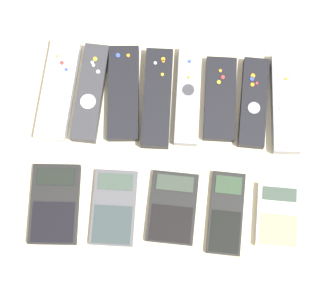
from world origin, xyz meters
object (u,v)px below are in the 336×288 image
Objects in this scene: remote_1 at (91,93)px; calculator_1 at (114,207)px; remote_5 at (220,99)px; remote_2 at (123,93)px; remote_0 at (58,90)px; remote_7 at (285,104)px; calculator_0 at (55,204)px; remote_6 at (254,103)px; remote_3 at (157,98)px; remote_4 at (188,96)px; calculator_4 at (278,216)px; calculator_2 at (173,207)px; calculator_3 at (226,213)px.

calculator_1 is (0.06, -0.22, -0.01)m from remote_1.
remote_2 is at bearing 179.71° from remote_5.
remote_7 reaches higher than remote_0.
calculator_0 is (-0.05, -0.22, -0.00)m from remote_1.
remote_2 is 0.25m from remote_6.
calculator_1 is at bearing -147.15° from remote_7.
remote_7 is at bearing -0.15° from remote_3.
remote_1 is 0.19m from remote_4.
remote_3 is at bearing 178.59° from remote_7.
remote_6 is 0.92× the size of remote_7.
remote_1 reaches higher than remote_6.
remote_7 reaches higher than remote_2.
remote_1 reaches higher than calculator_0.
calculator_1 is (-0.31, -0.21, -0.01)m from remote_7.
remote_7 is at bearing 88.87° from calculator_4.
calculator_0 is at bearing 179.88° from calculator_1.
calculator_1 is at bearing -107.97° from remote_3.
remote_1 is at bearing 105.87° from calculator_1.
remote_3 is 0.12m from remote_5.
calculator_1 is at bearing -70.76° from remote_1.
remote_6 is at bearing -2.89° from remote_4.
remote_3 is 0.19m from remote_6.
remote_7 is at bearing -4.58° from remote_2.
remote_4 is at bearing 88.03° from calculator_2.
remote_4 is at bearing 4.78° from remote_1.
calculator_1 is at bearing -176.87° from calculator_3.
remote_7 is at bearing 25.01° from calculator_0.
calculator_3 is at bearing -118.14° from remote_7.
calculator_1 is at bearing -2.28° from calculator_0.
remote_1 reaches higher than remote_4.
remote_4 is 0.32m from calculator_0.
remote_5 is 0.37m from calculator_0.
remote_3 is at bearing 139.59° from calculator_4.
remote_0 is at bearing 176.67° from remote_2.
remote_3 is at bearing 1.40° from remote_0.
calculator_1 is 0.11m from calculator_2.
calculator_0 is at bearing -82.31° from remote_0.
calculator_0 and calculator_4 have the same top height.
remote_5 reaches higher than calculator_2.
remote_2 is at bearing 61.50° from calculator_0.
remote_7 is (0.06, -0.00, 0.00)m from remote_6.
remote_6 is at bearing 178.53° from remote_7.
calculator_2 is at bearing -179.45° from calculator_4.
remote_4 is at bearing -3.29° from remote_2.
remote_7 is (0.19, -0.01, 0.00)m from remote_4.
calculator_2 is (0.10, -0.22, -0.00)m from remote_2.
calculator_0 is 1.27× the size of calculator_4.
calculator_3 is at bearing 0.32° from calculator_1.
remote_1 is 1.01× the size of remote_7.
remote_4 is 1.27× the size of calculator_3.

